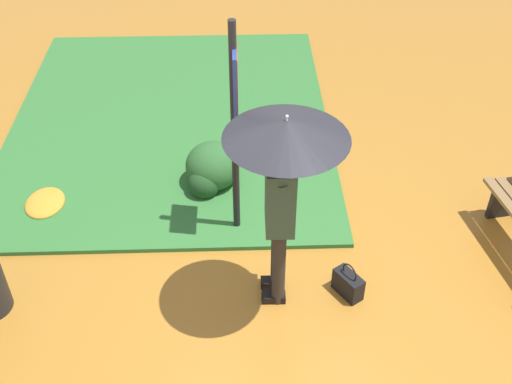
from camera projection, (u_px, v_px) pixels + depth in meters
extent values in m
plane|color=#9E6623|center=(288.00, 311.00, 5.76)|extent=(18.00, 18.00, 0.00)
cube|color=#2D662D|center=(171.00, 120.00, 8.19)|extent=(4.80, 4.00, 0.05)
cylinder|color=#2D2823|center=(278.00, 253.00, 5.74)|extent=(0.12, 0.12, 0.86)
cylinder|color=#2D2823|center=(279.00, 267.00, 5.60)|extent=(0.12, 0.12, 0.86)
cube|color=black|center=(272.00, 283.00, 5.98)|extent=(0.11, 0.22, 0.08)
cube|color=black|center=(273.00, 297.00, 5.84)|extent=(0.11, 0.22, 0.08)
cube|color=#334738|center=(280.00, 195.00, 5.19)|extent=(0.38, 0.25, 0.64)
sphere|color=beige|center=(282.00, 150.00, 4.90)|extent=(0.20, 0.20, 0.20)
ellipsoid|color=black|center=(282.00, 146.00, 4.88)|extent=(0.20, 0.20, 0.15)
cylinder|color=#334738|center=(276.00, 159.00, 5.22)|extent=(0.18, 0.13, 0.18)
cylinder|color=#334738|center=(275.00, 153.00, 5.14)|extent=(0.24, 0.11, 0.33)
cube|color=black|center=(278.00, 145.00, 4.98)|extent=(0.07, 0.02, 0.14)
cylinder|color=#334738|center=(283.00, 185.00, 4.91)|extent=(0.11, 0.10, 0.09)
cylinder|color=#334738|center=(284.00, 175.00, 4.87)|extent=(0.10, 0.09, 0.23)
cylinder|color=#A5A5AD|center=(286.00, 140.00, 4.68)|extent=(0.02, 0.02, 0.41)
cone|color=black|center=(287.00, 129.00, 4.62)|extent=(0.96, 0.96, 0.16)
sphere|color=#A5A5AD|center=(287.00, 116.00, 4.55)|extent=(0.02, 0.02, 0.02)
cylinder|color=black|center=(235.00, 137.00, 5.90)|extent=(0.07, 0.07, 2.30)
cube|color=navy|center=(235.00, 84.00, 5.56)|extent=(0.44, 0.04, 0.70)
cube|color=red|center=(237.00, 84.00, 5.56)|extent=(0.38, 0.01, 0.64)
cube|color=black|center=(348.00, 284.00, 5.86)|extent=(0.33, 0.28, 0.24)
torus|color=black|center=(350.00, 272.00, 5.76)|extent=(0.16, 0.11, 0.18)
cube|color=black|center=(506.00, 199.00, 6.65)|extent=(0.12, 0.36, 0.44)
ellipsoid|color=#285628|center=(213.00, 166.00, 7.02)|extent=(0.60, 0.60, 0.54)
ellipsoid|color=#1E421E|center=(204.00, 182.00, 6.93)|extent=(0.36, 0.36, 0.36)
ellipsoid|color=#C68428|center=(45.00, 203.00, 6.85)|extent=(0.52, 0.42, 0.12)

